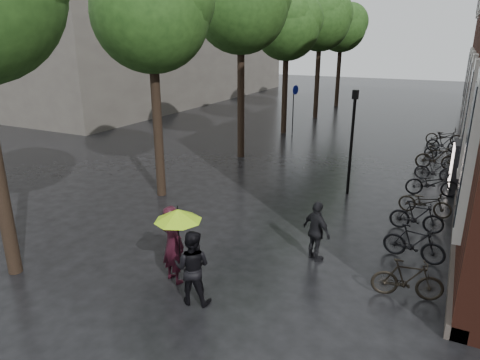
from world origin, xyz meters
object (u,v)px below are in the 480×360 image
Objects in this scene: parked_bicycles at (435,172)px; lamp_post at (352,133)px; ad_lightbox at (455,167)px; person_black at (192,267)px; person_burgundy at (173,244)px; pedestrian_walking at (316,231)px.

lamp_post is (-2.73, -2.70, 1.80)m from parked_bicycles.
parked_bicycles is 1.13m from ad_lightbox.
lamp_post reaches higher than person_black.
pedestrian_walking is at bearing -119.58° from person_burgundy.
pedestrian_walking is 8.32m from parked_bicycles.
lamp_post is (-0.42, 5.28, 1.48)m from pedestrian_walking.
lamp_post is at bearing -88.40° from person_burgundy.
parked_bicycles is at bearing 128.83° from ad_lightbox.
person_black is 0.10× the size of parked_bicycles.
pedestrian_walking is 5.50m from lamp_post.
person_black is 11.23m from ad_lightbox.
ad_lightbox is at bearing -49.19° from parked_bicycles.
parked_bicycles is 4.43× the size of lamp_post.
ad_lightbox reaches higher than person_black.
person_burgundy is 11.55m from parked_bicycles.
person_burgundy is 0.50× the size of lamp_post.
person_burgundy is at bearing -122.16° from ad_lightbox.
pedestrian_walking is at bearing -114.40° from ad_lightbox.
person_black is 11.69m from parked_bicycles.
ad_lightbox is (0.67, -0.77, 0.47)m from parked_bicycles.
ad_lightbox is (5.61, 9.66, 0.00)m from person_burgundy.
person_burgundy is 1.01m from person_black.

